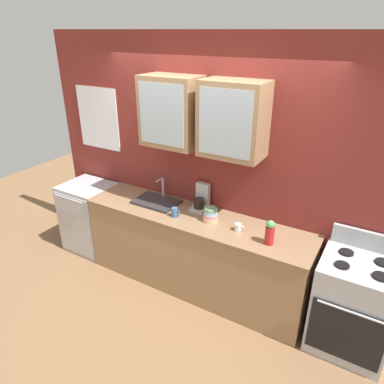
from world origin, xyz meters
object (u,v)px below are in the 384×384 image
at_px(stove_range, 352,306).
at_px(coffee_maker, 201,200).
at_px(sink_faucet, 157,201).
at_px(dishwasher, 91,217).
at_px(cup_near_sink, 175,212).
at_px(cup_near_bowls, 238,227).
at_px(bowl_stack, 211,215).
at_px(vase, 270,233).

xyz_separation_m(stove_range, coffee_maker, (-1.69, 0.20, 0.56)).
relative_size(sink_faucet, dishwasher, 0.55).
height_order(cup_near_sink, dishwasher, cup_near_sink).
bearing_deg(sink_faucet, stove_range, -1.49).
height_order(stove_range, sink_faucet, sink_faucet).
bearing_deg(cup_near_bowls, coffee_maker, 157.69).
bearing_deg(stove_range, sink_faucet, 178.51).
bearing_deg(dishwasher, cup_near_sink, -4.21).
bearing_deg(bowl_stack, cup_near_sink, -162.26).
xyz_separation_m(sink_faucet, cup_near_bowls, (1.06, -0.08, 0.02)).
relative_size(cup_near_sink, cup_near_bowls, 1.06).
height_order(bowl_stack, dishwasher, bowl_stack).
xyz_separation_m(dishwasher, coffee_maker, (1.57, 0.20, 0.57)).
xyz_separation_m(bowl_stack, coffee_maker, (-0.22, 0.19, 0.04)).
height_order(cup_near_bowls, coffee_maker, coffee_maker).
bearing_deg(bowl_stack, vase, -8.79).
xyz_separation_m(vase, cup_near_bowls, (-0.34, 0.07, -0.08)).
bearing_deg(cup_near_sink, sink_faucet, 155.28).
bearing_deg(vase, cup_near_bowls, 168.56).
bearing_deg(cup_near_sink, bowl_stack, 17.74).
distance_m(vase, cup_near_bowls, 0.36).
distance_m(sink_faucet, bowl_stack, 0.73).
relative_size(bowl_stack, cup_near_bowls, 1.62).
xyz_separation_m(stove_range, dishwasher, (-3.26, -0.00, -0.01)).
height_order(dishwasher, coffee_maker, coffee_maker).
bearing_deg(stove_range, vase, -173.15).
bearing_deg(bowl_stack, cup_near_bowls, -6.03).
xyz_separation_m(sink_faucet, dishwasher, (-1.06, -0.06, -0.48)).
xyz_separation_m(cup_near_sink, cup_near_bowls, (0.70, 0.08, -0.01)).
xyz_separation_m(stove_range, vase, (-0.80, -0.10, 0.57)).
bearing_deg(dishwasher, bowl_stack, 0.39).
height_order(cup_near_sink, cup_near_bowls, cup_near_sink).
xyz_separation_m(sink_faucet, bowl_stack, (0.73, -0.05, 0.05)).
bearing_deg(sink_faucet, dishwasher, -176.69).
bearing_deg(cup_near_sink, dishwasher, 175.79).
distance_m(cup_near_bowls, coffee_maker, 0.60).
distance_m(vase, dishwasher, 2.53).
bearing_deg(vase, stove_range, 6.85).
bearing_deg(cup_near_sink, coffee_maker, 64.57).
distance_m(stove_range, cup_near_bowls, 1.24).
relative_size(bowl_stack, vase, 0.67).
bearing_deg(dishwasher, coffee_maker, 7.36).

